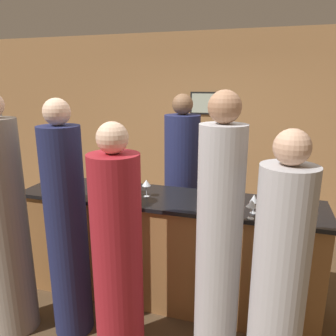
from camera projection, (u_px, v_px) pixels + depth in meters
ground_plane at (167, 295)px, 3.27m from camera, size 14.00×14.00×0.00m
back_wall at (212, 126)px, 5.11m from camera, size 8.00×0.08×2.80m
bar_counter at (166, 248)px, 3.14m from camera, size 2.80×0.65×1.04m
bartender at (182, 188)px, 3.70m from camera, size 0.39×0.39×1.95m
guest_0 at (7, 227)px, 2.63m from camera, size 0.33×0.33×2.01m
guest_1 at (118, 256)px, 2.38m from camera, size 0.36×0.36×1.82m
guest_2 at (279, 283)px, 2.05m from camera, size 0.34×0.34×1.82m
guest_3 at (219, 248)px, 2.26m from camera, size 0.31×0.31×2.03m
guest_4 at (67, 230)px, 2.62m from camera, size 0.32×0.32×1.96m
wine_bottle_0 at (122, 184)px, 3.02m from camera, size 0.07×0.07×0.28m
wine_bottle_1 at (303, 188)px, 2.88m from camera, size 0.08×0.08×0.29m
wine_glass_0 at (254, 199)px, 2.61m from camera, size 0.07×0.07×0.16m
wine_glass_1 at (135, 182)px, 3.08m from camera, size 0.07×0.07×0.15m
wine_glass_2 at (204, 197)px, 2.63m from camera, size 0.08×0.08×0.16m
wine_glass_3 at (45, 174)px, 3.29m from camera, size 0.07×0.07×0.17m
wine_glass_4 at (135, 182)px, 2.99m from camera, size 0.07×0.07×0.18m
wine_glass_5 at (252, 204)px, 2.50m from camera, size 0.08×0.08×0.15m
wine_glass_6 at (146, 183)px, 2.99m from camera, size 0.08×0.08×0.16m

